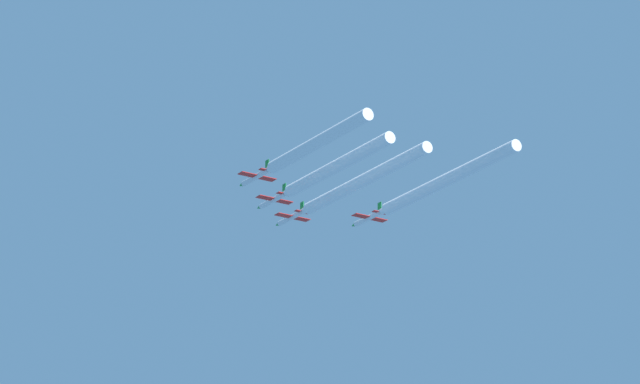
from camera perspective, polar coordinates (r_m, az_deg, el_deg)
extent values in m
cylinder|color=silver|center=(486.87, -0.77, -0.68)|extent=(1.17, 10.13, 1.17)
cone|color=#198C33|center=(491.61, -1.14, -0.87)|extent=(1.11, 1.71, 1.11)
ellipsoid|color=#0C263F|center=(488.82, -0.91, -0.70)|extent=(0.65, 2.35, 0.53)
cube|color=red|center=(486.43, -0.74, -0.67)|extent=(8.53, 2.03, 0.13)
cube|color=red|center=(483.20, -0.48, -0.53)|extent=(3.63, 1.17, 0.13)
cube|color=#198C33|center=(483.77, -0.48, -0.37)|extent=(0.11, 1.39, 1.81)
cylinder|color=black|center=(482.62, -0.43, -0.51)|extent=(0.88, 0.64, 0.88)
cylinder|color=silver|center=(469.36, -1.25, -0.21)|extent=(1.17, 10.13, 1.17)
cone|color=#198C33|center=(474.11, -1.63, -0.42)|extent=(1.11, 1.71, 1.11)
ellipsoid|color=#0C263F|center=(471.31, -1.39, -0.23)|extent=(0.65, 2.35, 0.53)
cube|color=red|center=(468.92, -1.22, -0.21)|extent=(8.53, 2.03, 0.13)
cube|color=red|center=(465.68, -0.95, -0.05)|extent=(3.63, 1.17, 0.13)
cube|color=#198C33|center=(466.26, -0.96, 0.12)|extent=(0.11, 1.39, 1.81)
cylinder|color=black|center=(465.09, -0.90, -0.03)|extent=(0.88, 0.64, 0.88)
cylinder|color=silver|center=(482.20, 1.29, -0.70)|extent=(1.17, 10.13, 1.17)
cone|color=#198C33|center=(486.83, 0.90, -0.89)|extent=(1.11, 1.71, 1.11)
ellipsoid|color=#0C263F|center=(484.10, 1.14, -0.71)|extent=(0.65, 2.35, 0.53)
cube|color=red|center=(481.78, 1.33, -0.69)|extent=(8.53, 2.03, 0.13)
cube|color=red|center=(478.62, 1.60, -0.55)|extent=(3.63, 1.17, 0.13)
cube|color=#198C33|center=(479.19, 1.59, -0.38)|extent=(0.11, 1.39, 1.81)
cylinder|color=black|center=(478.05, 1.65, -0.52)|extent=(0.88, 0.64, 0.88)
cylinder|color=silver|center=(452.65, -1.71, 0.41)|extent=(1.17, 10.13, 1.17)
cone|color=#198C33|center=(457.42, -2.10, 0.19)|extent=(1.11, 1.71, 1.11)
ellipsoid|color=#0C263F|center=(454.62, -1.86, 0.38)|extent=(0.65, 2.35, 0.53)
cube|color=red|center=(452.22, -1.68, 0.41)|extent=(8.53, 2.03, 0.13)
cube|color=red|center=(448.97, -1.41, 0.58)|extent=(3.63, 1.17, 0.13)
cube|color=#198C33|center=(449.57, -1.41, 0.75)|extent=(0.11, 1.39, 1.81)
cylinder|color=black|center=(448.39, -1.36, 0.60)|extent=(0.88, 0.64, 0.88)
cylinder|color=white|center=(466.88, 0.89, 0.18)|extent=(1.39, 39.90, 1.39)
cylinder|color=white|center=(463.16, 1.22, 0.35)|extent=(2.64, 45.89, 2.64)
cylinder|color=white|center=(451.97, 0.21, 0.57)|extent=(1.39, 33.13, 1.39)
cylinder|color=white|center=(448.86, 0.49, 0.72)|extent=(2.64, 38.10, 2.64)
cylinder|color=white|center=(462.37, 3.09, 0.19)|extent=(1.39, 40.85, 1.39)
cylinder|color=white|center=(458.67, 3.45, 0.36)|extent=(2.64, 46.97, 2.64)
cylinder|color=white|center=(436.15, -0.29, 1.20)|extent=(1.39, 30.84, 1.39)
cylinder|color=white|center=(433.25, -0.03, 1.35)|extent=(2.64, 35.47, 2.64)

